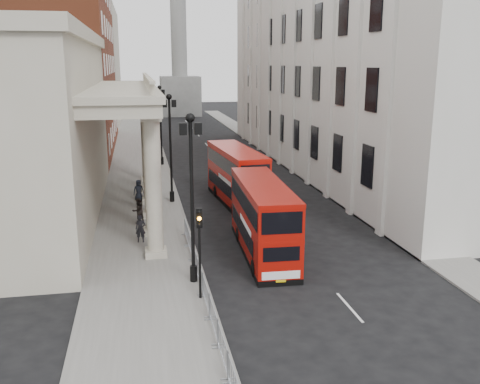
{
  "coord_description": "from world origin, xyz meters",
  "views": [
    {
      "loc": [
        -3.01,
        -20.8,
        10.7
      ],
      "look_at": [
        2.97,
        10.36,
        3.01
      ],
      "focal_mm": 40.0,
      "sensor_mm": 36.0,
      "label": 1
    }
  ],
  "objects_px": {
    "lamp_post_south": "(192,187)",
    "traffic_light": "(199,236)",
    "monument_column": "(179,36)",
    "bus_far": "(236,175)",
    "lamp_post_mid": "(170,141)",
    "lamp_post_north": "(161,119)",
    "pedestrian_c": "(139,190)",
    "pedestrian_a": "(140,229)",
    "bus_near": "(263,217)",
    "pedestrian_b": "(138,211)"
  },
  "relations": [
    {
      "from": "lamp_post_north",
      "to": "traffic_light",
      "type": "bearing_deg",
      "value": -89.83
    },
    {
      "from": "lamp_post_mid",
      "to": "pedestrian_b",
      "type": "bearing_deg",
      "value": -115.87
    },
    {
      "from": "monument_column",
      "to": "lamp_post_north",
      "type": "distance_m",
      "value": 57.46
    },
    {
      "from": "monument_column",
      "to": "bus_far",
      "type": "height_order",
      "value": "monument_column"
    },
    {
      "from": "lamp_post_mid",
      "to": "traffic_light",
      "type": "height_order",
      "value": "lamp_post_mid"
    },
    {
      "from": "bus_far",
      "to": "pedestrian_a",
      "type": "bearing_deg",
      "value": -136.11
    },
    {
      "from": "lamp_post_mid",
      "to": "pedestrian_b",
      "type": "xyz_separation_m",
      "value": [
        -2.63,
        -5.42,
        -3.92
      ]
    },
    {
      "from": "lamp_post_south",
      "to": "traffic_light",
      "type": "bearing_deg",
      "value": -87.16
    },
    {
      "from": "bus_far",
      "to": "pedestrian_b",
      "type": "xyz_separation_m",
      "value": [
        -7.59,
        -4.51,
        -1.25
      ]
    },
    {
      "from": "lamp_post_mid",
      "to": "pedestrian_a",
      "type": "relative_size",
      "value": 4.96
    },
    {
      "from": "monument_column",
      "to": "pedestrian_a",
      "type": "distance_m",
      "value": 83.3
    },
    {
      "from": "lamp_post_south",
      "to": "lamp_post_north",
      "type": "bearing_deg",
      "value": 90.0
    },
    {
      "from": "bus_far",
      "to": "lamp_post_mid",
      "type": "bearing_deg",
      "value": 164.77
    },
    {
      "from": "lamp_post_south",
      "to": "traffic_light",
      "type": "xyz_separation_m",
      "value": [
        0.1,
        -2.02,
        -1.8
      ]
    },
    {
      "from": "bus_far",
      "to": "pedestrian_a",
      "type": "height_order",
      "value": "bus_far"
    },
    {
      "from": "monument_column",
      "to": "pedestrian_a",
      "type": "bearing_deg",
      "value": -96.38
    },
    {
      "from": "lamp_post_mid",
      "to": "lamp_post_north",
      "type": "distance_m",
      "value": 16.0
    },
    {
      "from": "lamp_post_north",
      "to": "bus_near",
      "type": "distance_m",
      "value": 28.9
    },
    {
      "from": "bus_far",
      "to": "pedestrian_b",
      "type": "relative_size",
      "value": 5.81
    },
    {
      "from": "bus_far",
      "to": "monument_column",
      "type": "bearing_deg",
      "value": 83.85
    },
    {
      "from": "traffic_light",
      "to": "pedestrian_a",
      "type": "height_order",
      "value": "traffic_light"
    },
    {
      "from": "monument_column",
      "to": "pedestrian_b",
      "type": "xyz_separation_m",
      "value": [
        -9.23,
        -77.42,
        -14.99
      ]
    },
    {
      "from": "traffic_light",
      "to": "bus_near",
      "type": "relative_size",
      "value": 0.44
    },
    {
      "from": "monument_column",
      "to": "bus_near",
      "type": "distance_m",
      "value": 85.59
    },
    {
      "from": "traffic_light",
      "to": "pedestrian_b",
      "type": "relative_size",
      "value": 2.47
    },
    {
      "from": "traffic_light",
      "to": "pedestrian_b",
      "type": "bearing_deg",
      "value": 102.21
    },
    {
      "from": "lamp_post_south",
      "to": "traffic_light",
      "type": "relative_size",
      "value": 1.93
    },
    {
      "from": "monument_column",
      "to": "traffic_light",
      "type": "bearing_deg",
      "value": -94.13
    },
    {
      "from": "lamp_post_south",
      "to": "pedestrian_c",
      "type": "relative_size",
      "value": 4.91
    },
    {
      "from": "lamp_post_north",
      "to": "bus_near",
      "type": "height_order",
      "value": "lamp_post_north"
    },
    {
      "from": "lamp_post_north",
      "to": "pedestrian_c",
      "type": "height_order",
      "value": "lamp_post_north"
    },
    {
      "from": "pedestrian_a",
      "to": "pedestrian_c",
      "type": "xyz_separation_m",
      "value": [
        -0.04,
        10.05,
        0.01
      ]
    },
    {
      "from": "bus_far",
      "to": "pedestrian_c",
      "type": "height_order",
      "value": "bus_far"
    },
    {
      "from": "bus_near",
      "to": "bus_far",
      "type": "xyz_separation_m",
      "value": [
        0.6,
        11.53,
        0.07
      ]
    },
    {
      "from": "lamp_post_south",
      "to": "pedestrian_c",
      "type": "xyz_separation_m",
      "value": [
        -2.55,
        16.63,
        -3.94
      ]
    },
    {
      "from": "lamp_post_mid",
      "to": "monument_column",
      "type": "bearing_deg",
      "value": 84.76
    },
    {
      "from": "lamp_post_mid",
      "to": "lamp_post_north",
      "type": "bearing_deg",
      "value": 90.0
    },
    {
      "from": "monument_column",
      "to": "bus_far",
      "type": "bearing_deg",
      "value": -91.29
    },
    {
      "from": "monument_column",
      "to": "lamp_post_north",
      "type": "relative_size",
      "value": 6.51
    },
    {
      "from": "monument_column",
      "to": "traffic_light",
      "type": "height_order",
      "value": "monument_column"
    },
    {
      "from": "lamp_post_north",
      "to": "pedestrian_c",
      "type": "relative_size",
      "value": 4.91
    },
    {
      "from": "bus_near",
      "to": "lamp_post_mid",
      "type": "bearing_deg",
      "value": 111.65
    },
    {
      "from": "lamp_post_north",
      "to": "lamp_post_mid",
      "type": "bearing_deg",
      "value": -90.0
    },
    {
      "from": "lamp_post_mid",
      "to": "bus_far",
      "type": "relative_size",
      "value": 0.82
    },
    {
      "from": "lamp_post_mid",
      "to": "pedestrian_c",
      "type": "relative_size",
      "value": 4.91
    },
    {
      "from": "monument_column",
      "to": "bus_near",
      "type": "xyz_separation_m",
      "value": [
        -2.24,
        -84.44,
        -13.81
      ]
    },
    {
      "from": "lamp_post_north",
      "to": "pedestrian_a",
      "type": "bearing_deg",
      "value": -95.64
    },
    {
      "from": "traffic_light",
      "to": "lamp_post_mid",
      "type": "bearing_deg",
      "value": 90.32
    },
    {
      "from": "pedestrian_b",
      "to": "monument_column",
      "type": "bearing_deg",
      "value": -124.34
    },
    {
      "from": "traffic_light",
      "to": "lamp_post_south",
      "type": "bearing_deg",
      "value": 92.84
    }
  ]
}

